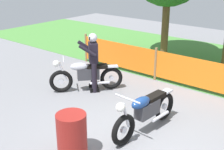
% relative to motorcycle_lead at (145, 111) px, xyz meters
% --- Properties ---
extents(ground, '(24.00, 24.00, 0.02)m').
position_rel_motorcycle_lead_xyz_m(ground, '(0.02, -0.40, -0.50)').
color(ground, gray).
extents(barrier_fence, '(9.14, 0.08, 1.05)m').
position_rel_motorcycle_lead_xyz_m(barrier_fence, '(0.02, 2.82, 0.05)').
color(barrier_fence, olive).
rests_on(barrier_fence, ground).
extents(motorcycle_lead, '(0.63, 2.14, 1.01)m').
position_rel_motorcycle_lead_xyz_m(motorcycle_lead, '(0.00, 0.00, 0.00)').
color(motorcycle_lead, black).
rests_on(motorcycle_lead, ground).
extents(motorcycle_trailing, '(1.47, 1.69, 1.01)m').
position_rel_motorcycle_lead_xyz_m(motorcycle_trailing, '(-2.58, 0.82, -0.00)').
color(motorcycle_trailing, black).
rests_on(motorcycle_trailing, ground).
extents(rider_trailing, '(0.73, 0.73, 1.69)m').
position_rel_motorcycle_lead_xyz_m(rider_trailing, '(-2.45, 0.98, 0.43)').
color(rider_trailing, black).
rests_on(rider_trailing, ground).
extents(oil_drum, '(0.58, 0.58, 0.88)m').
position_rel_motorcycle_lead_xyz_m(oil_drum, '(-0.59, -1.63, -0.05)').
color(oil_drum, maroon).
rests_on(oil_drum, ground).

